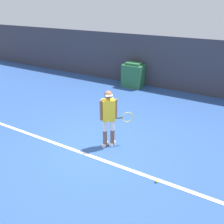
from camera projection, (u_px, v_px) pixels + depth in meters
name	position (u px, v px, depth m)	size (l,w,h in m)	color
ground_plane	(96.00, 148.00, 6.31)	(24.00, 24.00, 0.00)	#2D5193
back_wall	(159.00, 63.00, 10.21)	(24.00, 0.10, 2.40)	#383842
court_baseline	(88.00, 155.00, 6.01)	(21.60, 0.10, 0.01)	white
tennis_player	(109.00, 117.00, 6.01)	(0.75, 0.65, 1.72)	brown
tennis_ball	(156.00, 181.00, 5.11)	(0.07, 0.07, 0.07)	#D1E533
covered_chair	(133.00, 75.00, 10.60)	(0.98, 0.71, 1.18)	#28663D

